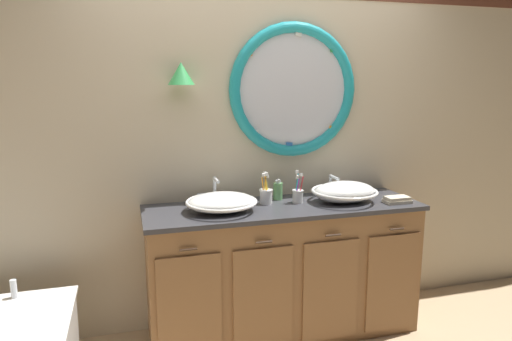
{
  "coord_description": "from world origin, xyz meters",
  "views": [
    {
      "loc": [
        -0.9,
        -2.49,
        1.71
      ],
      "look_at": [
        -0.12,
        0.25,
        1.16
      ],
      "focal_mm": 32.05,
      "sensor_mm": 36.0,
      "label": 1
    }
  ],
  "objects_px": {
    "sink_basin_right": "(344,192)",
    "toothbrush_holder_left": "(266,195)",
    "folded_hand_towel": "(397,200)",
    "toothbrush_holder_right": "(298,195)",
    "soap_dispenser": "(278,191)",
    "sink_basin_left": "(222,202)"
  },
  "relations": [
    {
      "from": "soap_dispenser",
      "to": "toothbrush_holder_right",
      "type": "bearing_deg",
      "value": -50.66
    },
    {
      "from": "sink_basin_right",
      "to": "toothbrush_holder_left",
      "type": "distance_m",
      "value": 0.54
    },
    {
      "from": "toothbrush_holder_left",
      "to": "toothbrush_holder_right",
      "type": "relative_size",
      "value": 0.97
    },
    {
      "from": "folded_hand_towel",
      "to": "soap_dispenser",
      "type": "bearing_deg",
      "value": 157.26
    },
    {
      "from": "sink_basin_right",
      "to": "toothbrush_holder_right",
      "type": "bearing_deg",
      "value": 169.27
    },
    {
      "from": "folded_hand_towel",
      "to": "sink_basin_right",
      "type": "bearing_deg",
      "value": 158.4
    },
    {
      "from": "sink_basin_left",
      "to": "folded_hand_towel",
      "type": "xyz_separation_m",
      "value": [
        1.18,
        -0.13,
        -0.04
      ]
    },
    {
      "from": "sink_basin_right",
      "to": "toothbrush_holder_left",
      "type": "relative_size",
      "value": 2.08
    },
    {
      "from": "toothbrush_holder_left",
      "to": "folded_hand_towel",
      "type": "distance_m",
      "value": 0.89
    },
    {
      "from": "toothbrush_holder_left",
      "to": "toothbrush_holder_right",
      "type": "bearing_deg",
      "value": -9.43
    },
    {
      "from": "toothbrush_holder_left",
      "to": "soap_dispenser",
      "type": "distance_m",
      "value": 0.14
    },
    {
      "from": "soap_dispenser",
      "to": "folded_hand_towel",
      "type": "bearing_deg",
      "value": -22.74
    },
    {
      "from": "toothbrush_holder_right",
      "to": "folded_hand_towel",
      "type": "xyz_separation_m",
      "value": [
        0.64,
        -0.19,
        -0.03
      ]
    },
    {
      "from": "toothbrush_holder_right",
      "to": "toothbrush_holder_left",
      "type": "bearing_deg",
      "value": 170.57
    },
    {
      "from": "soap_dispenser",
      "to": "folded_hand_towel",
      "type": "relative_size",
      "value": 0.84
    },
    {
      "from": "toothbrush_holder_right",
      "to": "sink_basin_left",
      "type": "bearing_deg",
      "value": -173.63
    },
    {
      "from": "toothbrush_holder_left",
      "to": "folded_hand_towel",
      "type": "bearing_deg",
      "value": -14.71
    },
    {
      "from": "sink_basin_left",
      "to": "soap_dispenser",
      "type": "bearing_deg",
      "value": 22.66
    },
    {
      "from": "sink_basin_right",
      "to": "folded_hand_towel",
      "type": "relative_size",
      "value": 2.57
    },
    {
      "from": "sink_basin_right",
      "to": "toothbrush_holder_left",
      "type": "bearing_deg",
      "value": 169.8
    },
    {
      "from": "sink_basin_right",
      "to": "soap_dispenser",
      "type": "distance_m",
      "value": 0.45
    },
    {
      "from": "sink_basin_left",
      "to": "sink_basin_right",
      "type": "distance_m",
      "value": 0.85
    }
  ]
}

